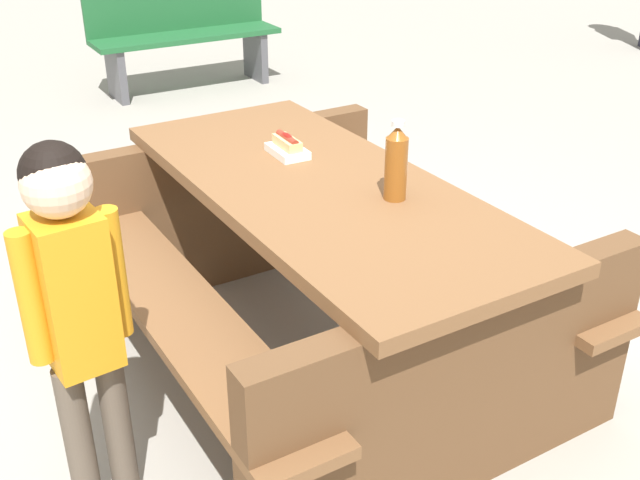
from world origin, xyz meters
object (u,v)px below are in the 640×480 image
at_px(picnic_table, 320,260).
at_px(park_bench_near, 183,32).
at_px(hotdog_tray, 287,147).
at_px(soda_bottle, 396,163).
at_px(child_in_coat, 75,294).

relative_size(picnic_table, park_bench_near, 1.22).
bearing_deg(park_bench_near, picnic_table, 162.73).
relative_size(picnic_table, hotdog_tray, 9.82).
xyz_separation_m(hotdog_tray, park_bench_near, (3.50, -1.13, -0.33)).
bearing_deg(picnic_table, soda_bottle, -152.38).
distance_m(picnic_table, child_in_coat, 1.02).
bearing_deg(picnic_table, park_bench_near, -17.27).
distance_m(picnic_table, soda_bottle, 0.51).
xyz_separation_m(soda_bottle, child_in_coat, (-0.01, 1.07, -0.13)).
relative_size(soda_bottle, child_in_coat, 0.23).
relative_size(soda_bottle, park_bench_near, 0.18).
bearing_deg(child_in_coat, hotdog_tray, -60.97).
height_order(soda_bottle, park_bench_near, soda_bottle).
relative_size(soda_bottle, hotdog_tray, 1.42).
distance_m(soda_bottle, hotdog_tray, 0.55).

